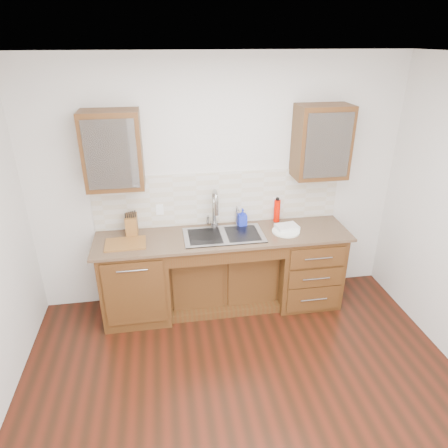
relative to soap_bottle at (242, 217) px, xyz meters
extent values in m
cube|color=#3D140A|center=(-0.24, -1.62, -1.06)|extent=(4.00, 3.50, 0.10)
cube|color=white|center=(-0.24, -1.62, 1.74)|extent=(4.00, 3.50, 0.10)
cube|color=silver|center=(-0.24, 0.18, 0.34)|extent=(4.00, 0.10, 2.70)
cube|color=#593014|center=(-1.19, -0.18, -0.57)|extent=(0.70, 0.62, 0.88)
cube|color=#593014|center=(-0.24, -0.09, -0.66)|extent=(1.20, 0.44, 0.70)
cube|color=#593014|center=(0.71, -0.18, -0.57)|extent=(0.70, 0.62, 0.88)
cube|color=#84705B|center=(-0.24, -0.19, -0.12)|extent=(2.70, 0.65, 0.03)
cube|color=beige|center=(-0.24, 0.12, 0.19)|extent=(2.70, 0.02, 0.59)
cube|color=#9E9EA5|center=(-0.24, -0.21, -0.19)|extent=(0.84, 0.46, 0.19)
cylinder|color=#999993|center=(-0.31, 0.02, 0.10)|extent=(0.04, 0.04, 0.40)
cylinder|color=#999993|center=(-0.06, 0.03, 0.02)|extent=(0.02, 0.02, 0.24)
cube|color=#593014|center=(-1.29, -0.04, 0.81)|extent=(0.55, 0.34, 0.75)
cube|color=#593014|center=(0.81, -0.04, 0.81)|extent=(0.55, 0.34, 0.75)
cube|color=white|center=(-0.89, 0.11, 0.11)|extent=(0.08, 0.01, 0.12)
cube|color=white|center=(0.41, 0.11, 0.11)|extent=(0.08, 0.01, 0.12)
imported|color=#1B2DBD|center=(0.00, 0.00, 0.00)|extent=(0.10, 0.10, 0.20)
cylinder|color=#E80F00|center=(0.41, 0.05, 0.03)|extent=(0.09, 0.09, 0.26)
cylinder|color=white|center=(0.43, -0.23, -0.09)|extent=(0.33, 0.33, 0.02)
cube|color=silver|center=(0.46, -0.18, -0.07)|extent=(0.26, 0.20, 0.04)
cube|color=brown|center=(-1.19, -0.02, 0.01)|extent=(0.12, 0.19, 0.21)
cube|color=#A8642E|center=(-1.25, -0.25, -0.09)|extent=(0.41, 0.29, 0.02)
imported|color=white|center=(-1.44, -0.04, 0.76)|extent=(0.15, 0.15, 0.09)
imported|color=white|center=(-1.23, -0.04, 0.76)|extent=(0.13, 0.13, 0.10)
imported|color=white|center=(0.67, -0.04, 0.77)|extent=(0.14, 0.14, 0.10)
imported|color=white|center=(0.93, -0.04, 0.76)|extent=(0.12, 0.12, 0.09)
camera|label=1|loc=(-0.84, -3.91, 1.80)|focal=32.00mm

